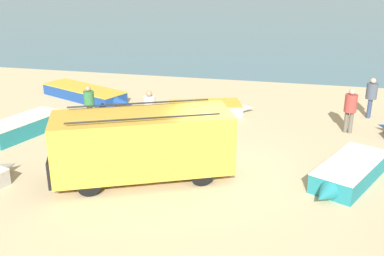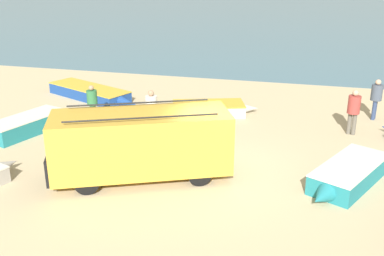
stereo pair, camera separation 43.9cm
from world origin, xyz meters
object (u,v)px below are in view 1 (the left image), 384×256
(fishing_rowboat_3, at_px, (86,94))
(fishing_rowboat_0, at_px, (349,173))
(fisherman_2, at_px, (150,108))
(fishing_rowboat_5, at_px, (27,125))
(fisherman_0, at_px, (350,107))
(fisherman_1, at_px, (371,94))
(fishing_rowboat_4, at_px, (208,109))
(fisherman_3, at_px, (89,102))
(parked_van, at_px, (142,143))

(fishing_rowboat_3, bearing_deg, fishing_rowboat_0, -5.20)
(fishing_rowboat_0, xyz_separation_m, fisherman_2, (-7.16, 2.60, 0.73))
(fishing_rowboat_0, xyz_separation_m, fishing_rowboat_5, (-11.91, 1.57, 0.01))
(fisherman_0, distance_m, fisherman_1, 2.41)
(fishing_rowboat_4, bearing_deg, fisherman_3, -170.43)
(fishing_rowboat_5, relative_size, fisherman_2, 2.22)
(fishing_rowboat_3, bearing_deg, fisherman_0, 14.37)
(fishing_rowboat_5, xyz_separation_m, fisherman_2, (4.75, 1.02, 0.72))
(fishing_rowboat_3, bearing_deg, parked_van, -30.23)
(fishing_rowboat_5, bearing_deg, fisherman_2, -60.55)
(fishing_rowboat_0, bearing_deg, fisherman_3, -81.08)
(parked_van, height_order, fishing_rowboat_4, parked_van)
(fishing_rowboat_3, height_order, fisherman_0, fisherman_0)
(parked_van, height_order, fisherman_1, parked_van)
(parked_van, bearing_deg, fisherman_2, -99.51)
(fishing_rowboat_4, height_order, fisherman_3, fisherman_3)
(fishing_rowboat_5, height_order, fisherman_0, fisherman_0)
(fishing_rowboat_0, height_order, fisherman_2, fisherman_2)
(fishing_rowboat_5, relative_size, fisherman_0, 2.17)
(fishing_rowboat_4, bearing_deg, fishing_rowboat_5, -167.07)
(fisherman_0, bearing_deg, fisherman_3, 116.14)
(fishing_rowboat_3, xyz_separation_m, fisherman_3, (1.78, -3.34, 0.70))
(fishing_rowboat_0, xyz_separation_m, fishing_rowboat_4, (-5.45, 5.51, -0.06))
(parked_van, height_order, fisherman_2, parked_van)
(fishing_rowboat_4, bearing_deg, fisherman_2, -138.85)
(fishing_rowboat_0, height_order, fishing_rowboat_4, fishing_rowboat_0)
(fishing_rowboat_3, height_order, fisherman_3, fisherman_3)
(parked_van, bearing_deg, fisherman_3, -72.85)
(fisherman_1, bearing_deg, fisherman_0, 81.24)
(fisherman_0, distance_m, fisherman_3, 10.41)
(fishing_rowboat_0, bearing_deg, fishing_rowboat_3, -92.54)
(fishing_rowboat_5, bearing_deg, fishing_rowboat_0, -80.26)
(parked_van, bearing_deg, fisherman_0, -163.76)
(fishing_rowboat_3, height_order, fishing_rowboat_5, fishing_rowboat_5)
(fisherman_3, bearing_deg, fishing_rowboat_3, 53.77)
(parked_van, xyz_separation_m, fishing_rowboat_5, (-5.73, 2.70, -0.83))
(parked_van, distance_m, fisherman_2, 3.86)
(fisherman_0, xyz_separation_m, fisherman_1, (1.06, 2.16, -0.03))
(parked_van, relative_size, fisherman_1, 3.27)
(fisherman_2, bearing_deg, fishing_rowboat_4, 43.93)
(parked_van, bearing_deg, fishing_rowboat_4, -120.53)
(fishing_rowboat_4, relative_size, fisherman_3, 2.40)
(fishing_rowboat_3, bearing_deg, fishing_rowboat_5, -68.59)
(fishing_rowboat_5, distance_m, fisherman_2, 4.91)
(fishing_rowboat_0, relative_size, fishing_rowboat_5, 1.00)
(fishing_rowboat_3, height_order, fishing_rowboat_4, fishing_rowboat_3)
(fishing_rowboat_5, distance_m, fisherman_0, 12.65)
(fishing_rowboat_4, distance_m, fisherman_0, 5.98)
(fisherman_1, relative_size, fisherman_3, 1.07)
(fishing_rowboat_4, height_order, fisherman_2, fisherman_2)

